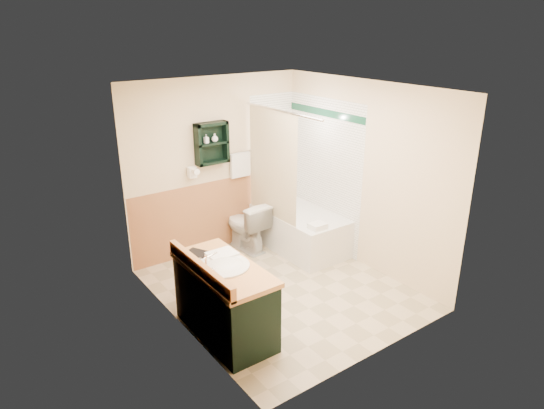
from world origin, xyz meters
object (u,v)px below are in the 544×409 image
at_px(hair_dryer, 192,172).
at_px(vanity, 225,300).
at_px(vanity_book, 192,248).
at_px(soap_bottle_a, 206,141).
at_px(wall_shelf, 212,143).
at_px(bathtub, 298,229).
at_px(toilet, 246,226).
at_px(soap_bottle_b, 215,139).

xyz_separation_m(hair_dryer, vanity, (-0.59, -1.79, -0.81)).
distance_m(vanity_book, soap_bottle_a, 1.85).
xyz_separation_m(wall_shelf, hair_dryer, (-0.30, 0.02, -0.35)).
xyz_separation_m(vanity_book, soap_bottle_a, (0.98, 1.41, 0.70)).
distance_m(bathtub, toilet, 0.75).
height_order(bathtub, soap_bottle_b, soap_bottle_b).
bearing_deg(vanity, soap_bottle_a, 65.25).
bearing_deg(vanity_book, toilet, 12.63).
relative_size(toilet, soap_bottle_b, 6.58).
distance_m(soap_bottle_a, soap_bottle_b, 0.13).
relative_size(wall_shelf, bathtub, 0.37).
bearing_deg(bathtub, vanity, -148.14).
xyz_separation_m(toilet, vanity_book, (-1.43, -1.20, 0.54)).
bearing_deg(bathtub, wall_shelf, 150.78).
xyz_separation_m(vanity_book, soap_bottle_b, (1.10, 1.41, 0.71)).
relative_size(hair_dryer, toilet, 0.33).
distance_m(wall_shelf, toilet, 1.27).
bearing_deg(vanity_book, bathtub, -5.36).
bearing_deg(soap_bottle_b, bathtub, -30.06).
bearing_deg(bathtub, soap_bottle_a, 152.85).
bearing_deg(toilet, vanity_book, 36.22).
height_order(wall_shelf, soap_bottle_a, wall_shelf).
xyz_separation_m(vanity, vanity_book, (-0.17, 0.35, 0.50)).
distance_m(toilet, soap_bottle_a, 1.34).
distance_m(vanity, toilet, 2.00).
bearing_deg(bathtub, toilet, 151.59).
xyz_separation_m(hair_dryer, soap_bottle_a, (0.22, -0.03, 0.39)).
height_order(wall_shelf, hair_dryer, wall_shelf).
bearing_deg(toilet, soap_bottle_b, -37.06).
distance_m(bathtub, vanity_book, 2.33).
relative_size(hair_dryer, vanity_book, 1.04).
bearing_deg(bathtub, vanity_book, -157.94).
distance_m(toilet, vanity_book, 1.94).
bearing_deg(vanity_book, wall_shelf, 25.80).
height_order(hair_dryer, soap_bottle_b, soap_bottle_b).
height_order(vanity_book, soap_bottle_a, soap_bottle_a).
relative_size(wall_shelf, vanity_book, 2.39).
height_order(wall_shelf, toilet, wall_shelf).
height_order(wall_shelf, vanity, wall_shelf).
relative_size(bathtub, vanity_book, 6.53).
distance_m(hair_dryer, toilet, 1.11).
bearing_deg(hair_dryer, toilet, -19.98).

